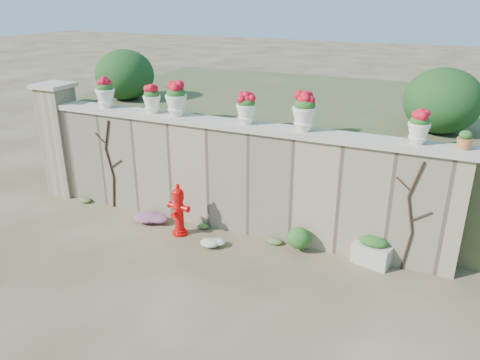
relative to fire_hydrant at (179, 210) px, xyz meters
The scene contains 21 objects.
ground 1.44m from the fire_hydrant, 55.27° to the right, with size 80.00×80.00×0.00m, color #4C3E26.
stone_wall 1.14m from the fire_hydrant, 41.86° to the left, with size 8.00×0.40×2.00m, color #9A8566.
wall_cap 1.85m from the fire_hydrant, 41.86° to the left, with size 8.10×0.52×0.10m, color beige.
gate_pillar 3.53m from the fire_hydrant, 168.47° to the left, with size 0.72×0.72×2.48m.
raised_fill 4.00m from the fire_hydrant, 78.81° to the left, with size 9.00×6.00×2.00m, color #384C23.
back_shrub_left 3.69m from the fire_hydrant, 142.13° to the left, with size 1.30×1.30×1.10m, color #143814.
back_shrub_right 5.01m from the fire_hydrant, 24.38° to the left, with size 1.30×1.30×1.10m, color #143814.
vine_left 2.02m from the fire_hydrant, 166.13° to the left, with size 0.60×0.04×1.91m.
vine_right 4.05m from the fire_hydrant, ahead, with size 0.60×0.04×1.91m.
fire_hydrant is the anchor object (origin of this frame).
planter_box 3.52m from the fire_hydrant, ahead, with size 0.67×0.48×0.51m.
green_shrub 2.18m from the fire_hydrant, ahead, with size 0.62×0.56×0.59m, color #1E5119.
magenta_clump 0.91m from the fire_hydrant, 169.26° to the left, with size 0.88×0.59×0.23m, color #BB2599.
white_flowers 0.92m from the fire_hydrant, 11.21° to the right, with size 0.52×0.41×0.19m, color white.
urn_pot_0 2.85m from the fire_hydrant, 161.12° to the left, with size 0.38×0.38×0.60m.
urn_pot_1 2.17m from the fire_hydrant, 142.79° to the left, with size 0.34×0.34×0.53m.
urn_pot_2 2.05m from the fire_hydrant, 117.95° to the left, with size 0.40×0.40×0.63m.
urn_pot_3 2.25m from the fire_hydrant, 33.09° to the left, with size 0.36×0.36×0.56m.
urn_pot_4 2.92m from the fire_hydrant, 18.11° to the left, with size 0.41×0.41×0.64m.
urn_pot_5 4.38m from the fire_hydrant, ahead, with size 0.34×0.34×0.53m.
terracotta_pot 4.93m from the fire_hydrant, ahead, with size 0.23×0.23×0.27m.
Camera 1 is at (3.50, -5.57, 4.25)m, focal length 35.00 mm.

